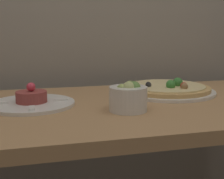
% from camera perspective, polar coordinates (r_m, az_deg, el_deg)
% --- Properties ---
extents(dining_table, '(1.27, 0.63, 0.77)m').
position_cam_1_polar(dining_table, '(1.01, 3.42, -9.24)').
color(dining_table, '#AD7F51').
rests_on(dining_table, ground_plane).
extents(pizza_plate, '(0.35, 0.35, 0.06)m').
position_cam_1_polar(pizza_plate, '(1.14, 9.93, 0.11)').
color(pizza_plate, silver).
rests_on(pizza_plate, dining_table).
extents(tartare_plate, '(0.26, 0.26, 0.07)m').
position_cam_1_polar(tartare_plate, '(0.96, -14.48, -2.12)').
color(tartare_plate, silver).
rests_on(tartare_plate, dining_table).
extents(small_bowl, '(0.11, 0.11, 0.08)m').
position_cam_1_polar(small_bowl, '(0.86, 3.03, -1.33)').
color(small_bowl, silver).
rests_on(small_bowl, dining_table).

